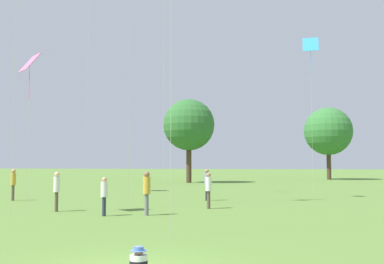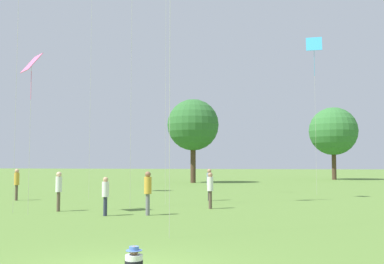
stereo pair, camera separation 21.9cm
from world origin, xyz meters
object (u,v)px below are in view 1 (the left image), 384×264
object	(u,v)px
person_standing_5	(13,181)
seated_toddler	(139,263)
person_standing_4	(104,192)
person_standing_7	(57,187)
person_standing_0	(207,181)
person_standing_3	(209,187)
person_standing_2	(147,189)
kite_7	(30,66)
kite_2	(311,48)
distant_tree_1	(328,131)
distant_tree_0	(189,125)

from	to	relation	value
person_standing_5	seated_toddler	bearing A→B (deg)	-32.08
person_standing_4	person_standing_7	size ratio (longest dim) A/B	0.90
person_standing_0	person_standing_3	xyz separation A→B (m)	(0.71, -4.57, -0.06)
person_standing_5	person_standing_2	bearing A→B (deg)	-11.25
person_standing_4	person_standing_5	distance (m)	10.14
person_standing_3	person_standing_4	bearing A→B (deg)	-173.12
person_standing_7	person_standing_4	bearing A→B (deg)	-126.05
seated_toddler	person_standing_3	xyz separation A→B (m)	(-0.34, 12.80, 0.84)
person_standing_3	person_standing_5	distance (m)	12.12
person_standing_2	kite_7	world-z (taller)	kite_7
person_standing_5	kite_2	xyz separation A→B (m)	(17.69, 7.97, 9.10)
seated_toddler	person_standing_7	size ratio (longest dim) A/B	0.34
person_standing_3	distant_tree_1	distance (m)	41.37
distant_tree_0	distant_tree_1	world-z (taller)	distant_tree_1
person_standing_3	person_standing_4	xyz separation A→B (m)	(-3.87, -3.65, -0.08)
person_standing_3	distant_tree_1	size ratio (longest dim) A/B	0.18
kite_7	person_standing_5	bearing A→B (deg)	-149.05
distant_tree_0	person_standing_5	bearing A→B (deg)	-103.53
person_standing_0	distant_tree_0	size ratio (longest dim) A/B	0.20
person_standing_0	distant_tree_0	xyz separation A→B (m)	(-5.16, 22.81, 5.26)
person_standing_0	person_standing_2	size ratio (longest dim) A/B	1.00
seated_toddler	person_standing_7	bearing A→B (deg)	135.78
kite_2	person_standing_0	bearing A→B (deg)	-89.01
person_standing_7	distant_tree_0	world-z (taller)	distant_tree_0
kite_7	person_standing_3	bearing A→B (deg)	113.39
seated_toddler	person_standing_3	bearing A→B (deg)	103.55
person_standing_2	kite_7	bearing A→B (deg)	115.18
person_standing_3	person_standing_7	bearing A→B (deg)	163.56
seated_toddler	person_standing_2	size ratio (longest dim) A/B	0.34
seated_toddler	person_standing_4	size ratio (longest dim) A/B	0.38
person_standing_3	distant_tree_0	size ratio (longest dim) A/B	0.19
distant_tree_0	person_standing_2	bearing A→B (deg)	-83.12
person_standing_4	distant_tree_0	world-z (taller)	distant_tree_0
seated_toddler	person_standing_5	xyz separation A→B (m)	(-12.18, 15.43, 0.91)
kite_2	kite_7	distance (m)	19.87
person_standing_2	distant_tree_0	xyz separation A→B (m)	(-3.68, 30.52, 5.26)
person_standing_3	distant_tree_1	world-z (taller)	distant_tree_1
person_standing_0	person_standing_5	world-z (taller)	person_standing_5
person_standing_2	person_standing_3	distance (m)	3.83
kite_2	kite_7	xyz separation A→B (m)	(-13.12, -14.41, -3.86)
person_standing_3	person_standing_7	distance (m)	7.03
person_standing_0	kite_2	bearing A→B (deg)	-96.89
kite_7	person_standing_2	bearing A→B (deg)	93.33
person_standing_2	person_standing_7	distance (m)	4.47
seated_toddler	person_standing_0	world-z (taller)	person_standing_0
distant_tree_0	person_standing_4	bearing A→B (deg)	-86.31
person_standing_3	person_standing_5	world-z (taller)	person_standing_5
seated_toddler	person_standing_7	xyz separation A→B (m)	(-6.95, 10.40, 0.89)
person_standing_5	distant_tree_1	xyz separation A→B (m)	(22.42, 37.02, 5.18)
kite_2	kite_7	bearing A→B (deg)	-83.86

